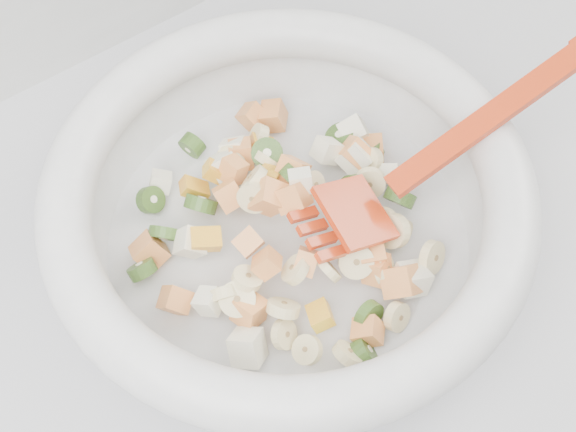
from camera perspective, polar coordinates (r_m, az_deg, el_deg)
mixing_bowl at (r=0.62m, az=0.05°, el=0.51°), size 0.44×0.37×0.14m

